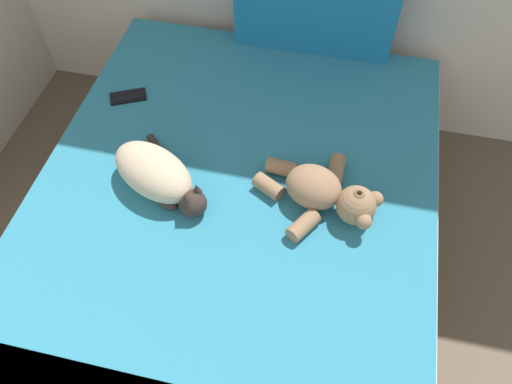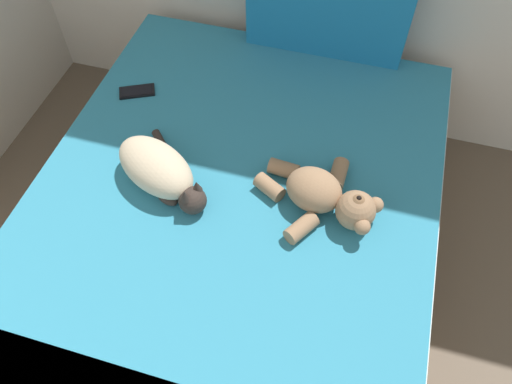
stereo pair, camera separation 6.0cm
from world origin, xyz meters
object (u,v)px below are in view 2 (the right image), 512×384
at_px(bed, 234,235).
at_px(cell_phone, 137,91).
at_px(cat, 160,170).
at_px(teddy_bear, 325,196).

distance_m(bed, cell_phone, 0.74).
distance_m(cat, teddy_bear, 0.60).
distance_m(bed, cat, 0.43).
height_order(cat, teddy_bear, cat).
relative_size(bed, teddy_bear, 4.21).
xyz_separation_m(bed, teddy_bear, (0.33, 0.05, 0.33)).
xyz_separation_m(bed, cat, (-0.27, -0.01, 0.34)).
xyz_separation_m(bed, cell_phone, (-0.55, 0.41, 0.27)).
relative_size(bed, cell_phone, 11.85).
bearing_deg(bed, teddy_bear, 8.99).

